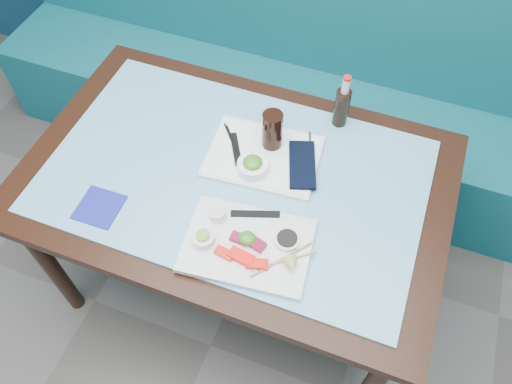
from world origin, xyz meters
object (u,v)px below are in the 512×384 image
(dining_table, at_px, (236,190))
(blue_napkin, at_px, (99,207))
(seaweed_bowl, at_px, (253,167))
(sashimi_plate, at_px, (248,246))
(cola_bottle_body, at_px, (342,108))
(serving_tray, at_px, (263,156))
(booth_bench, at_px, (303,92))
(cola_glass, at_px, (272,130))

(dining_table, xyz_separation_m, blue_napkin, (-0.35, -0.27, 0.09))
(seaweed_bowl, bearing_deg, blue_napkin, -143.74)
(sashimi_plate, relative_size, cola_bottle_body, 2.53)
(dining_table, height_order, blue_napkin, blue_napkin)
(seaweed_bowl, bearing_deg, cola_bottle_body, 57.41)
(serving_tray, bearing_deg, seaweed_bowl, -102.26)
(sashimi_plate, distance_m, seaweed_bowl, 0.28)
(seaweed_bowl, bearing_deg, sashimi_plate, -72.30)
(booth_bench, bearing_deg, cola_bottle_body, -62.49)
(booth_bench, height_order, serving_tray, booth_bench)
(seaweed_bowl, relative_size, blue_napkin, 0.76)
(cola_glass, xyz_separation_m, blue_napkin, (-0.42, -0.42, -0.08))
(dining_table, relative_size, cola_bottle_body, 9.56)
(booth_bench, distance_m, cola_glass, 0.83)
(cola_glass, xyz_separation_m, cola_bottle_body, (0.18, 0.19, -0.01))
(booth_bench, xyz_separation_m, serving_tray, (0.06, -0.74, 0.39))
(cola_bottle_body, height_order, blue_napkin, cola_bottle_body)
(serving_tray, distance_m, blue_napkin, 0.55)
(cola_glass, relative_size, cola_bottle_body, 0.96)
(sashimi_plate, bearing_deg, cola_bottle_body, 71.96)
(dining_table, distance_m, serving_tray, 0.15)
(booth_bench, distance_m, blue_napkin, 1.22)
(sashimi_plate, xyz_separation_m, cola_bottle_body, (0.12, 0.58, 0.06))
(booth_bench, relative_size, serving_tray, 8.16)
(booth_bench, height_order, dining_table, booth_bench)
(serving_tray, bearing_deg, sashimi_plate, -82.34)
(cola_glass, distance_m, cola_bottle_body, 0.27)
(booth_bench, height_order, cola_glass, booth_bench)
(seaweed_bowl, bearing_deg, dining_table, -155.40)
(dining_table, distance_m, cola_bottle_body, 0.46)
(dining_table, height_order, seaweed_bowl, seaweed_bowl)
(booth_bench, height_order, seaweed_bowl, booth_bench)
(booth_bench, xyz_separation_m, dining_table, (0.00, -0.84, 0.29))
(booth_bench, height_order, cola_bottle_body, booth_bench)
(booth_bench, distance_m, cola_bottle_body, 0.72)
(dining_table, bearing_deg, seaweed_bowl, 24.60)
(booth_bench, relative_size, blue_napkin, 22.76)
(seaweed_bowl, height_order, blue_napkin, seaweed_bowl)
(booth_bench, xyz_separation_m, cola_bottle_body, (0.26, -0.49, 0.46))
(sashimi_plate, bearing_deg, cola_glass, 92.92)
(serving_tray, xyz_separation_m, seaweed_bowl, (-0.01, -0.07, 0.03))
(booth_bench, bearing_deg, blue_napkin, -107.42)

